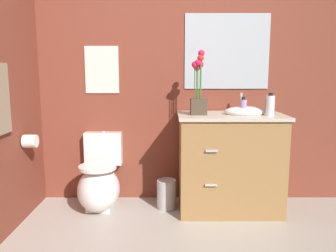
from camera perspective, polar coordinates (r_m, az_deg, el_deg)
The scene contains 12 objects.
wall_back at distance 3.33m, azimuth 6.14°, elevation 8.85°, with size 4.28×0.05×2.50m, color brown.
toilet at distance 3.24m, azimuth -11.16°, elevation -9.37°, with size 0.38×0.59×0.69m.
vanity_cabinet at distance 3.14m, azimuth 10.58°, elevation -5.88°, with size 0.94×0.56×1.07m.
flower_vase at distance 2.98m, azimuth 5.40°, elevation 5.40°, with size 0.14×0.14×0.56m.
soap_bottle at distance 3.03m, azimuth 12.76°, elevation 3.17°, with size 0.06×0.06×0.16m.
lotion_bottle at distance 3.20m, azimuth 16.73°, elevation 3.34°, with size 0.05×0.05×0.16m.
hand_wash_bottle at distance 3.01m, azimuth 17.06°, elevation 3.34°, with size 0.07×0.07×0.20m.
trash_bin at distance 3.22m, azimuth -0.00°, elevation -11.35°, with size 0.18×0.18×0.27m.
wall_poster at distance 3.34m, azimuth -10.80°, elevation 9.25°, with size 0.32×0.01×0.44m, color silver.
wall_mirror at distance 3.33m, azimuth 10.12°, elevation 12.20°, with size 0.80×0.01×0.70m, color #B2BCC6.
hanging_towel at distance 2.75m, azimuth -26.30°, elevation 4.08°, with size 0.03×0.28×0.52m, color gray.
toilet_paper_roll at distance 3.10m, azimuth -21.89°, elevation -2.35°, with size 0.11×0.11×0.11m, color white.
Camera 1 is at (-0.14, -1.69, 1.26)m, focal length 36.30 mm.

